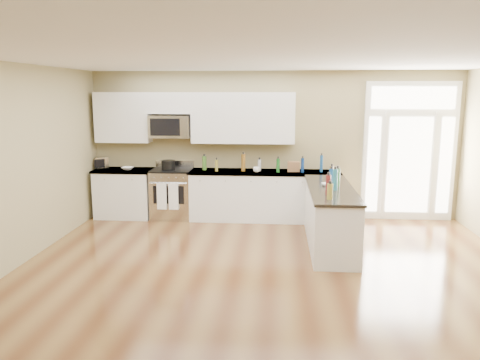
# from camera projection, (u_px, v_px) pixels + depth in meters

# --- Properties ---
(ground) EXTENTS (8.00, 8.00, 0.00)m
(ground) POSITION_uv_depth(u_px,v_px,m) (268.00, 306.00, 5.33)
(ground) COLOR #553017
(room_shell) EXTENTS (8.00, 8.00, 8.00)m
(room_shell) POSITION_uv_depth(u_px,v_px,m) (269.00, 157.00, 5.02)
(room_shell) COLOR #978B60
(room_shell) RESTS_ON ground
(back_cabinet_left) EXTENTS (1.10, 0.66, 0.94)m
(back_cabinet_left) POSITION_uv_depth(u_px,v_px,m) (125.00, 195.00, 9.09)
(back_cabinet_left) COLOR silver
(back_cabinet_left) RESTS_ON ground
(back_cabinet_right) EXTENTS (2.85, 0.66, 0.94)m
(back_cabinet_right) POSITION_uv_depth(u_px,v_px,m) (264.00, 197.00, 8.88)
(back_cabinet_right) COLOR silver
(back_cabinet_right) RESTS_ON ground
(peninsula_cabinet) EXTENTS (0.69, 2.32, 0.94)m
(peninsula_cabinet) POSITION_uv_depth(u_px,v_px,m) (330.00, 219.00, 7.37)
(peninsula_cabinet) COLOR silver
(peninsula_cabinet) RESTS_ON ground
(upper_cabinet_left) EXTENTS (1.04, 0.33, 0.95)m
(upper_cabinet_left) POSITION_uv_depth(u_px,v_px,m) (123.00, 117.00, 8.96)
(upper_cabinet_left) COLOR silver
(upper_cabinet_left) RESTS_ON room_shell
(upper_cabinet_right) EXTENTS (1.94, 0.33, 0.95)m
(upper_cabinet_right) POSITION_uv_depth(u_px,v_px,m) (243.00, 118.00, 8.78)
(upper_cabinet_right) COLOR silver
(upper_cabinet_right) RESTS_ON room_shell
(upper_cabinet_short) EXTENTS (0.82, 0.33, 0.40)m
(upper_cabinet_short) POSITION_uv_depth(u_px,v_px,m) (170.00, 103.00, 8.84)
(upper_cabinet_short) COLOR silver
(upper_cabinet_short) RESTS_ON room_shell
(microwave) EXTENTS (0.78, 0.41, 0.42)m
(microwave) POSITION_uv_depth(u_px,v_px,m) (170.00, 126.00, 8.88)
(microwave) COLOR silver
(microwave) RESTS_ON room_shell
(entry_door) EXTENTS (1.70, 0.10, 2.60)m
(entry_door) POSITION_uv_depth(u_px,v_px,m) (409.00, 152.00, 8.76)
(entry_door) COLOR white
(entry_door) RESTS_ON ground
(kitchen_range) EXTENTS (0.76, 0.68, 1.08)m
(kitchen_range) POSITION_uv_depth(u_px,v_px,m) (172.00, 193.00, 9.01)
(kitchen_range) COLOR silver
(kitchen_range) RESTS_ON ground
(stockpot) EXTENTS (0.31, 0.31, 0.20)m
(stockpot) POSITION_uv_depth(u_px,v_px,m) (168.00, 165.00, 8.86)
(stockpot) COLOR black
(stockpot) RESTS_ON kitchen_range
(toaster_oven) EXTENTS (0.31, 0.28, 0.21)m
(toaster_oven) POSITION_uv_depth(u_px,v_px,m) (102.00, 162.00, 9.15)
(toaster_oven) COLOR silver
(toaster_oven) RESTS_ON back_cabinet_left
(cardboard_box) EXTENTS (0.22, 0.16, 0.18)m
(cardboard_box) POSITION_uv_depth(u_px,v_px,m) (294.00, 167.00, 8.74)
(cardboard_box) COLOR brown
(cardboard_box) RESTS_ON back_cabinet_right
(bowl_left) EXTENTS (0.26, 0.26, 0.05)m
(bowl_left) POSITION_uv_depth(u_px,v_px,m) (128.00, 168.00, 8.93)
(bowl_left) COLOR white
(bowl_left) RESTS_ON back_cabinet_left
(bowl_peninsula) EXTENTS (0.18, 0.18, 0.05)m
(bowl_peninsula) POSITION_uv_depth(u_px,v_px,m) (326.00, 185.00, 7.38)
(bowl_peninsula) COLOR white
(bowl_peninsula) RESTS_ON peninsula_cabinet
(cup_counter) EXTENTS (0.15, 0.15, 0.10)m
(cup_counter) POSITION_uv_depth(u_px,v_px,m) (257.00, 170.00, 8.66)
(cup_counter) COLOR white
(cup_counter) RESTS_ON back_cabinet_right
(counter_bottles) EXTENTS (2.41, 2.42, 0.32)m
(counter_bottles) POSITION_uv_depth(u_px,v_px,m) (292.00, 172.00, 7.91)
(counter_bottles) COLOR #19591E
(counter_bottles) RESTS_ON back_cabinet_right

